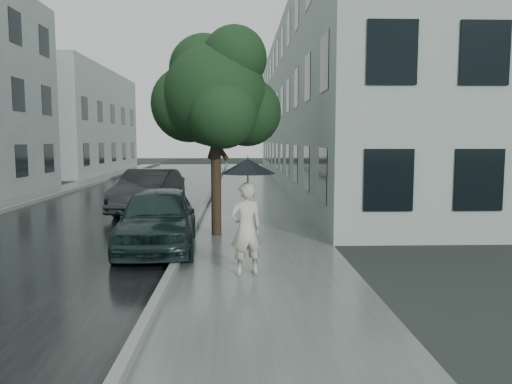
{
  "coord_description": "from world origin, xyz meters",
  "views": [
    {
      "loc": [
        -0.28,
        -10.32,
        2.57
      ],
      "look_at": [
        0.12,
        1.71,
        1.3
      ],
      "focal_mm": 35.0,
      "sensor_mm": 36.0,
      "label": 1
    }
  ],
  "objects_px": {
    "pedestrian": "(246,229)",
    "lamp_post": "(211,136)",
    "street_tree": "(216,94)",
    "car_near": "(157,218)",
    "car_far": "(149,191)"
  },
  "relations": [
    {
      "from": "pedestrian",
      "to": "lamp_post",
      "type": "distance_m",
      "value": 14.87
    },
    {
      "from": "street_tree",
      "to": "car_near",
      "type": "xyz_separation_m",
      "value": [
        -1.3,
        -1.81,
        -3.02
      ]
    },
    {
      "from": "pedestrian",
      "to": "car_far",
      "type": "xyz_separation_m",
      "value": [
        -3.33,
        8.38,
        -0.13
      ]
    },
    {
      "from": "lamp_post",
      "to": "car_far",
      "type": "distance_m",
      "value": 6.87
    },
    {
      "from": "lamp_post",
      "to": "car_near",
      "type": "xyz_separation_m",
      "value": [
        -0.6,
        -12.39,
        -2.0
      ]
    },
    {
      "from": "pedestrian",
      "to": "street_tree",
      "type": "relative_size",
      "value": 0.32
    },
    {
      "from": "lamp_post",
      "to": "car_far",
      "type": "xyz_separation_m",
      "value": [
        -1.89,
        -6.3,
        -1.98
      ]
    },
    {
      "from": "pedestrian",
      "to": "car_far",
      "type": "bearing_deg",
      "value": -89.0
    },
    {
      "from": "pedestrian",
      "to": "street_tree",
      "type": "xyz_separation_m",
      "value": [
        -0.74,
        4.11,
        2.88
      ]
    },
    {
      "from": "pedestrian",
      "to": "car_near",
      "type": "xyz_separation_m",
      "value": [
        -2.04,
        2.3,
        -0.15
      ]
    },
    {
      "from": "pedestrian",
      "to": "lamp_post",
      "type": "xyz_separation_m",
      "value": [
        -1.44,
        14.68,
        1.85
      ]
    },
    {
      "from": "car_near",
      "to": "car_far",
      "type": "relative_size",
      "value": 0.94
    },
    {
      "from": "street_tree",
      "to": "car_near",
      "type": "bearing_deg",
      "value": -125.7
    },
    {
      "from": "pedestrian",
      "to": "car_near",
      "type": "distance_m",
      "value": 3.08
    },
    {
      "from": "car_near",
      "to": "car_far",
      "type": "bearing_deg",
      "value": 97.8
    }
  ]
}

